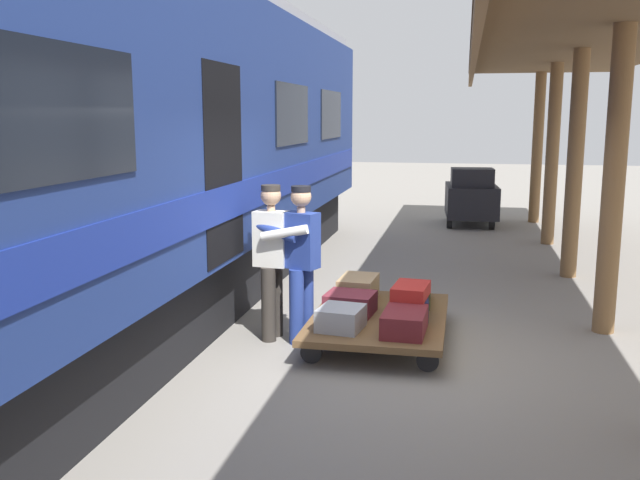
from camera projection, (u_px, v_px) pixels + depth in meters
name	position (u px, v px, depth m)	size (l,w,h in m)	color
ground_plane	(411.00, 361.00, 6.98)	(60.00, 60.00, 0.00)	gray
train_car	(89.00, 151.00, 7.30)	(3.02, 16.42, 4.00)	navy
luggage_cart	(379.00, 318.00, 7.58)	(1.43, 2.12, 0.29)	brown
suitcase_tan_vintage	(358.00, 288.00, 8.18)	(0.40, 0.60, 0.28)	tan
suitcase_navy_fabric	(409.00, 307.00, 7.49)	(0.41, 0.45, 0.22)	navy
suitcase_gray_aluminum	(341.00, 318.00, 7.06)	(0.43, 0.46, 0.23)	#9EA0A5
suitcase_maroon_trunk	(405.00, 322.00, 6.93)	(0.41, 0.64, 0.23)	maroon
suitcase_burgundy_valise	(350.00, 303.00, 7.62)	(0.52, 0.45, 0.23)	maroon
suitcase_olive_duffel	(413.00, 294.00, 8.05)	(0.39, 0.64, 0.21)	brown
suitcase_red_plastic	(411.00, 291.00, 7.44)	(0.35, 0.55, 0.14)	#AD231E
porter_in_overalls	(300.00, 258.00, 7.44)	(0.73, 0.57, 1.70)	navy
porter_by_door	(273.00, 256.00, 7.53)	(0.70, 0.48, 1.70)	#332D28
baggage_tug	(471.00, 197.00, 15.53)	(1.21, 1.77, 1.30)	black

